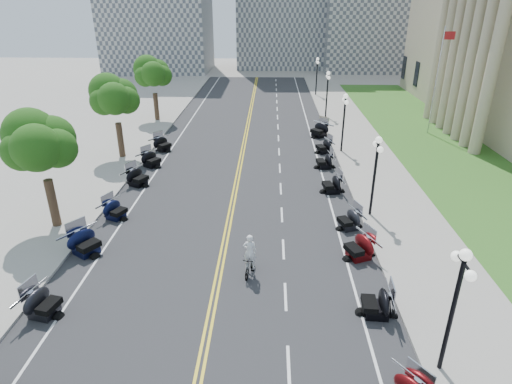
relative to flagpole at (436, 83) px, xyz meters
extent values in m
plane|color=gray|center=(-18.00, -22.00, -5.00)|extent=(160.00, 160.00, 0.00)
cube|color=#333335|center=(-18.00, -12.00, -5.00)|extent=(16.00, 90.00, 0.01)
cube|color=yellow|center=(-18.12, -12.00, -4.99)|extent=(0.12, 90.00, 0.00)
cube|color=yellow|center=(-17.88, -12.00, -4.99)|extent=(0.12, 90.00, 0.00)
cube|color=white|center=(-11.60, -12.00, -4.99)|extent=(0.12, 90.00, 0.00)
cube|color=white|center=(-24.40, -12.00, -4.99)|extent=(0.12, 90.00, 0.00)
cube|color=white|center=(-14.80, -30.00, -4.99)|extent=(0.12, 2.00, 0.00)
cube|color=white|center=(-14.80, -26.00, -4.99)|extent=(0.12, 2.00, 0.00)
cube|color=white|center=(-14.80, -22.00, -4.99)|extent=(0.12, 2.00, 0.00)
cube|color=white|center=(-14.80, -18.00, -4.99)|extent=(0.12, 2.00, 0.00)
cube|color=white|center=(-14.80, -14.00, -4.99)|extent=(0.12, 2.00, 0.00)
cube|color=white|center=(-14.80, -10.00, -4.99)|extent=(0.12, 2.00, 0.00)
cube|color=white|center=(-14.80, -6.00, -4.99)|extent=(0.12, 2.00, 0.00)
cube|color=white|center=(-14.80, -2.00, -4.99)|extent=(0.12, 2.00, 0.00)
cube|color=white|center=(-14.80, 2.00, -4.99)|extent=(0.12, 2.00, 0.00)
cube|color=white|center=(-14.80, 6.00, -4.99)|extent=(0.12, 2.00, 0.00)
cube|color=white|center=(-14.80, 10.00, -4.99)|extent=(0.12, 2.00, 0.00)
cube|color=white|center=(-14.80, 14.00, -4.99)|extent=(0.12, 2.00, 0.00)
cube|color=white|center=(-14.80, 18.00, -4.99)|extent=(0.12, 2.00, 0.00)
cube|color=white|center=(-14.80, 22.00, -4.99)|extent=(0.12, 2.00, 0.00)
cube|color=white|center=(-14.80, 26.00, -4.99)|extent=(0.12, 2.00, 0.00)
cube|color=white|center=(-14.80, 30.00, -4.99)|extent=(0.12, 2.00, 0.00)
cube|color=#9E9991|center=(-7.50, -12.00, -4.92)|extent=(5.00, 90.00, 0.15)
cube|color=#9E9991|center=(-28.50, -12.00, -4.92)|extent=(5.00, 90.00, 0.15)
cube|color=#356023|center=(-0.50, -4.00, -4.95)|extent=(9.00, 60.00, 0.10)
cube|color=gray|center=(4.00, 43.00, 6.00)|extent=(20.00, 14.00, 22.00)
imported|color=#A51414|center=(-16.49, -24.30, -4.48)|extent=(0.83, 1.80, 1.05)
imported|color=silver|center=(-16.49, -24.30, -3.04)|extent=(0.66, 0.44, 1.82)
camera|label=1|loc=(-15.59, -41.61, 7.22)|focal=30.00mm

